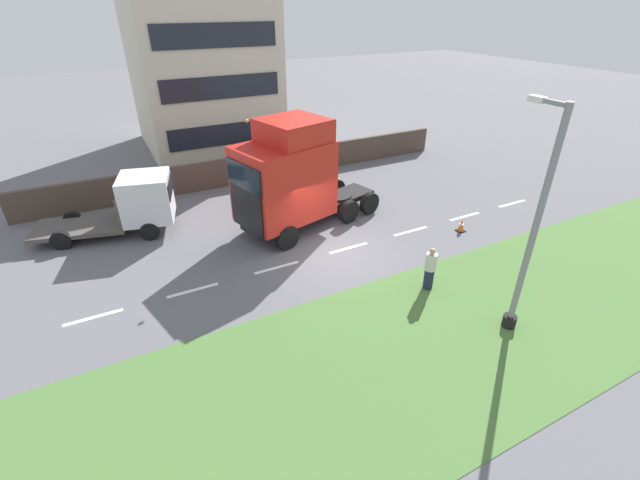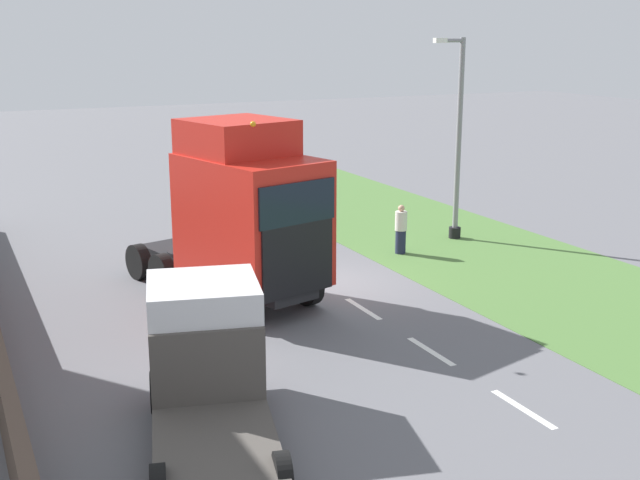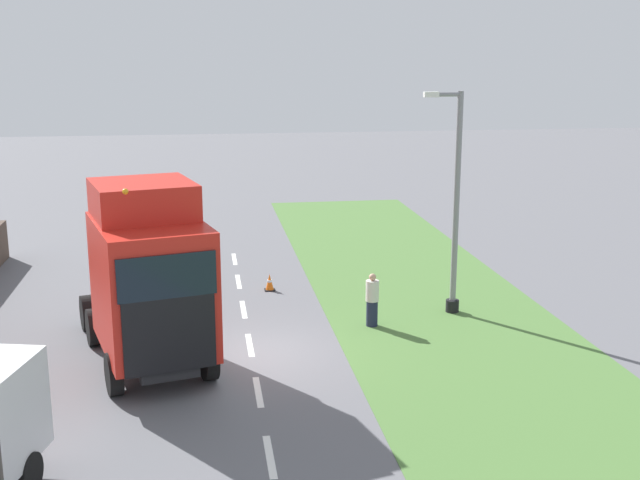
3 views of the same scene
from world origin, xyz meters
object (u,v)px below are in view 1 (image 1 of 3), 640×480
Objects in this scene: parked_car at (293,148)px; pedestrian at (430,269)px; lamp_post at (530,240)px; traffic_cone_lead at (461,225)px; flatbed_truck at (135,203)px; lorry_cab at (289,178)px.

parked_car reaches higher than pedestrian.
traffic_cone_lead is at bearing -30.67° from lamp_post.
flatbed_truck reaches higher than traffic_cone_lead.
parked_car is 12.15m from traffic_cone_lead.
parked_car is at bearing 13.24° from traffic_cone_lead.
flatbed_truck is 10.47× the size of traffic_cone_lead.
lamp_post is (-11.99, -9.35, 1.73)m from flatbed_truck.
flatbed_truck reaches higher than parked_car.
lamp_post is at bearing -173.62° from lorry_cab.
flatbed_truck is at bearing 42.26° from pedestrian.
lorry_cab reaches higher than flatbed_truck.
flatbed_truck is 1.27× the size of parked_car.
lorry_cab is 9.22m from parked_car.
lorry_cab is 1.50× the size of parked_car.
parked_car is 14.57m from pedestrian.
traffic_cone_lead is (-11.81, -2.78, -0.66)m from parked_car.
pedestrian is at bearing 123.13° from traffic_cone_lead.
parked_car is (5.23, -9.78, -0.40)m from flatbed_truck.
lamp_post is 3.67m from pedestrian.
pedestrian is at bearing 18.65° from lamp_post.
traffic_cone_lead is at bearing -56.87° from pedestrian.
pedestrian is at bearing 56.36° from flatbed_truck.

